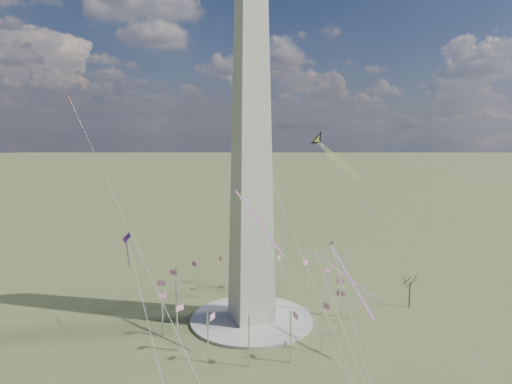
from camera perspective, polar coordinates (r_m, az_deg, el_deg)
name	(u,v)px	position (r m, az deg, el deg)	size (l,w,h in m)	color
ground	(252,320)	(139.55, -0.57, -15.76)	(2000.00, 2000.00, 0.00)	#4D5B2D
plaza	(252,319)	(139.39, -0.57, -15.61)	(36.00, 36.00, 0.80)	#B1ACA2
washington_monument	(251,158)	(127.83, -0.60, 4.28)	(15.56, 15.56, 100.00)	beige
flagpole_ring	(251,297)	(136.76, -0.57, -12.98)	(54.40, 54.40, 13.00)	white
tree_near	(410,281)	(153.45, 18.72, -10.47)	(6.97, 6.97, 12.20)	#4E3E2F
kite_delta_black	(320,142)	(152.83, 8.02, 6.21)	(11.57, 17.99, 14.90)	black
kite_diamond_purple	(127,241)	(132.03, -15.82, -5.92)	(1.90, 3.28, 10.16)	#451972
kite_streamer_left	(345,269)	(123.73, 11.05, -9.39)	(2.04, 21.72, 14.91)	red
kite_streamer_mid	(251,210)	(117.68, -0.69, -2.28)	(6.39, 22.09, 15.38)	red
kite_streamer_right	(336,268)	(140.58, 9.99, -9.36)	(15.31, 13.93, 13.40)	red
kite_small_red	(68,97)	(151.44, -22.39, 10.87)	(1.32, 1.99, 4.29)	red
kite_small_white	(230,78)	(176.70, -3.26, 14.05)	(1.21, 1.90, 4.62)	white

